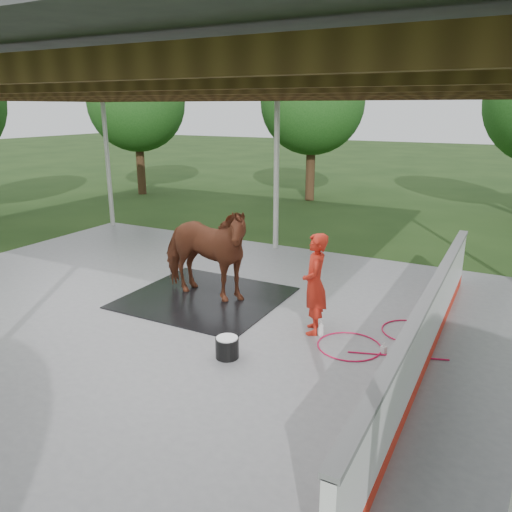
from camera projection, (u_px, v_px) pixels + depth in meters
The scene contains 12 objects.
ground at pixel (165, 311), 9.20m from camera, with size 100.00×100.00×0.00m, color #1E3814.
concrete_slab at pixel (165, 310), 9.20m from camera, with size 12.00×10.00×0.05m, color slate.
pavilion_structure at pixel (152, 85), 8.07m from camera, with size 12.60×10.60×4.05m.
dasher_board at pixel (426, 333), 6.97m from camera, with size 0.16×8.00×1.15m.
tree_belt at pixel (199, 97), 8.74m from camera, with size 28.00×28.00×5.80m.
rubber_mat at pixel (205, 298), 9.71m from camera, with size 2.87×2.69×0.02m, color black.
horse at pixel (203, 252), 9.44m from camera, with size 0.99×2.17×1.83m, color brown.
handler at pixel (315, 284), 8.03m from camera, with size 0.61×0.40×1.67m, color red.
wash_bucket at pixel (227, 347), 7.37m from camera, with size 0.35×0.35×0.32m.
soap_bottle_a at pixel (321, 328), 8.08m from camera, with size 0.10×0.10×0.26m, color silver.
soap_bottle_b at pixel (384, 348), 7.51m from camera, with size 0.08×0.08×0.17m, color #338CD8.
hose_coil at pixel (379, 339), 7.96m from camera, with size 1.94×1.95×0.02m.
Camera 1 is at (5.49, -6.74, 3.62)m, focal length 35.00 mm.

